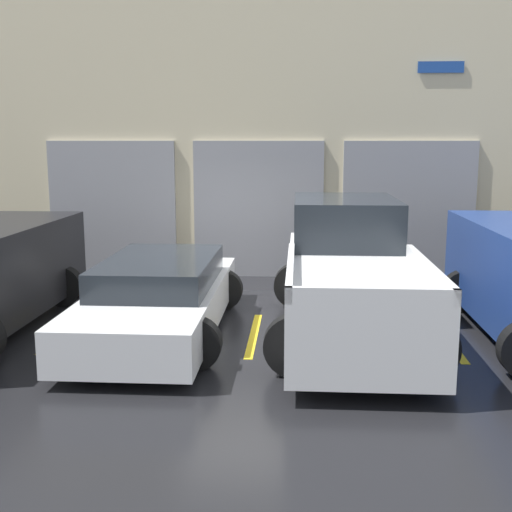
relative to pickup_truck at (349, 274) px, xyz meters
name	(u,v)px	position (x,y,z in m)	size (l,w,h in m)	color
ground_plane	(259,313)	(-1.41, 0.93, -0.88)	(28.00, 28.00, 0.00)	black
shophouse_building	(268,143)	(-1.42, 4.21, 1.92)	(12.45, 0.68, 5.71)	beige
pickup_truck	(349,274)	(0.00, 0.00, 0.00)	(2.35, 5.33, 1.91)	white
sedan_white	(160,297)	(-2.82, -0.30, -0.33)	(2.22, 4.80, 1.12)	white
parking_stripe_left	(68,331)	(-4.22, -0.33, -0.87)	(0.12, 2.20, 0.01)	gold
parking_stripe_centre	(254,335)	(-1.41, -0.33, -0.87)	(0.12, 2.20, 0.01)	gold
parking_stripe_right	(447,338)	(1.41, -0.33, -0.87)	(0.12, 2.20, 0.01)	gold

